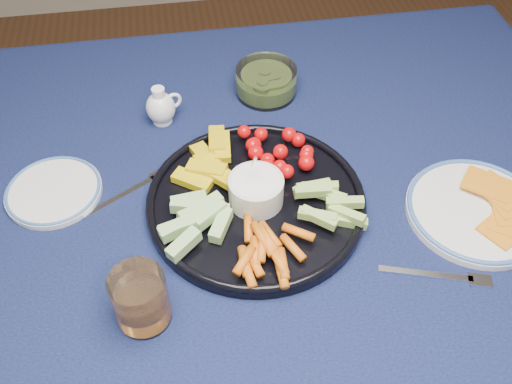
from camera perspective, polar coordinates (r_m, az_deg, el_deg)
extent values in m
plane|color=#50321B|center=(1.67, -4.53, -17.61)|extent=(4.00, 4.00, 0.00)
cylinder|color=#522C1B|center=(1.76, 17.09, 4.05)|extent=(0.07, 0.07, 0.70)
cube|color=#522C1B|center=(1.06, -6.82, -1.28)|extent=(1.60, 1.00, 0.04)
cube|color=#0C0F33|center=(1.04, -6.94, -0.45)|extent=(1.66, 1.06, 0.01)
cube|color=#0C0F33|center=(1.53, -8.08, 10.63)|extent=(1.66, 0.01, 0.30)
cylinder|color=black|center=(1.01, 0.00, -1.16)|extent=(0.38, 0.38, 0.02)
torus|color=black|center=(1.00, 0.00, -0.68)|extent=(0.38, 0.38, 0.01)
cylinder|color=silver|center=(0.98, 0.00, 0.14)|extent=(0.10, 0.10, 0.05)
cylinder|color=white|center=(0.97, 0.00, 0.98)|extent=(0.08, 0.08, 0.01)
cylinder|color=white|center=(1.19, -9.33, 7.18)|extent=(0.04, 0.04, 0.01)
ellipsoid|color=white|center=(1.17, -9.51, 8.30)|extent=(0.06, 0.06, 0.07)
cylinder|color=white|center=(1.15, -9.73, 9.64)|extent=(0.03, 0.03, 0.03)
torus|color=white|center=(1.17, -8.29, 9.01)|extent=(0.04, 0.02, 0.04)
torus|color=#3B62A7|center=(1.16, -9.65, 9.18)|extent=(0.03, 0.03, 0.00)
cylinder|color=white|center=(1.23, 1.03, 11.02)|extent=(0.13, 0.13, 0.06)
cylinder|color=#526A1E|center=(1.24, 1.02, 10.62)|extent=(0.11, 0.11, 0.03)
cylinder|color=silver|center=(1.07, 21.12, -1.82)|extent=(0.24, 0.24, 0.01)
torus|color=#3B62A7|center=(1.06, 21.23, -1.55)|extent=(0.24, 0.24, 0.01)
cylinder|color=white|center=(0.86, -11.47, -10.43)|extent=(0.08, 0.08, 0.10)
cylinder|color=orange|center=(0.88, -11.26, -11.17)|extent=(0.07, 0.07, 0.05)
cube|color=white|center=(1.05, -13.42, -0.47)|extent=(0.13, 0.08, 0.00)
cube|color=white|center=(1.08, -9.58, 1.69)|extent=(0.04, 0.04, 0.00)
cube|color=white|center=(0.96, 16.56, -7.88)|extent=(0.15, 0.06, 0.00)
cube|color=white|center=(0.98, 21.48, -8.24)|extent=(0.04, 0.03, 0.00)
cylinder|color=silver|center=(1.09, -19.55, 0.03)|extent=(0.17, 0.17, 0.01)
torus|color=#3B62A7|center=(1.09, -19.63, 0.24)|extent=(0.17, 0.17, 0.01)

